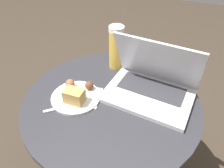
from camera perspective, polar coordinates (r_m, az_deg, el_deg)
table at (r=0.97m, az=-0.14°, el=-9.82°), size 0.71×0.71×0.55m
napkin at (r=0.90m, az=-8.67°, el=-3.03°), size 0.19×0.15×0.00m
laptop at (r=0.89m, az=10.25°, el=0.02°), size 0.36×0.27×0.24m
beer_glass at (r=1.00m, az=1.12°, el=9.53°), size 0.07×0.07×0.20m
snack_plate at (r=0.88m, az=-9.45°, el=-2.78°), size 0.20×0.20×0.06m
fork at (r=0.86m, az=-10.73°, el=-5.51°), size 0.15×0.13×0.00m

